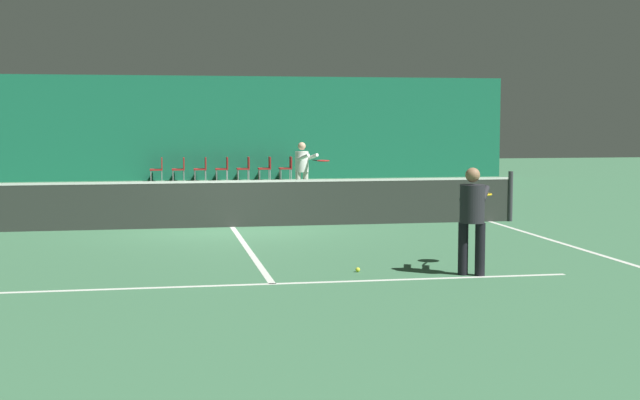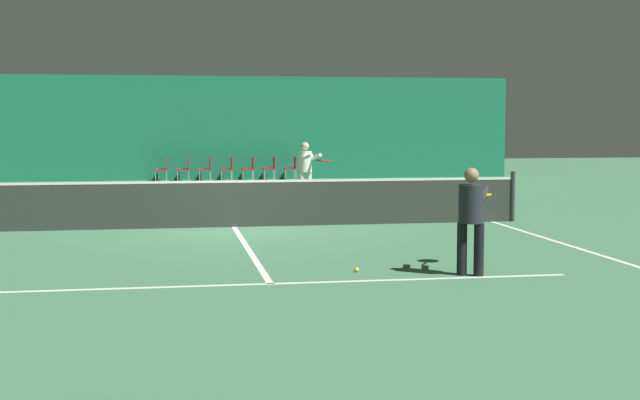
% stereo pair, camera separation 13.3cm
% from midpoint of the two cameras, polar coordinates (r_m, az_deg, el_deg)
% --- Properties ---
extents(ground_plane, '(60.00, 60.00, 0.00)m').
position_cam_midpoint_polar(ground_plane, '(18.12, -5.85, -1.73)').
color(ground_plane, '#3D704C').
extents(backdrop_curtain, '(23.00, 0.12, 3.76)m').
position_cam_midpoint_polar(backdrop_curtain, '(32.59, -7.91, 4.58)').
color(backdrop_curtain, '#196B4C').
rests_on(backdrop_curtain, ground).
extents(court_line_baseline_far, '(11.00, 0.10, 0.00)m').
position_cam_midpoint_polar(court_line_baseline_far, '(29.95, -7.64, 0.95)').
color(court_line_baseline_far, silver).
rests_on(court_line_baseline_far, ground).
extents(court_line_service_far, '(8.25, 0.10, 0.00)m').
position_cam_midpoint_polar(court_line_service_far, '(24.47, -7.03, 0.04)').
color(court_line_service_far, silver).
rests_on(court_line_service_far, ground).
extents(court_line_service_near, '(8.25, 0.10, 0.00)m').
position_cam_midpoint_polar(court_line_service_near, '(11.82, -3.39, -5.38)').
color(court_line_service_near, silver).
rests_on(court_line_service_near, ground).
extents(court_line_sideline_right, '(0.10, 23.80, 0.00)m').
position_cam_midpoint_polar(court_line_sideline_right, '(19.34, 10.63, -1.36)').
color(court_line_sideline_right, silver).
rests_on(court_line_sideline_right, ground).
extents(court_line_centre, '(0.10, 12.80, 0.00)m').
position_cam_midpoint_polar(court_line_centre, '(18.12, -5.85, -1.73)').
color(court_line_centre, silver).
rests_on(court_line_centre, ground).
extents(tennis_net, '(12.00, 0.10, 1.07)m').
position_cam_midpoint_polar(tennis_net, '(18.06, -5.86, -0.13)').
color(tennis_net, '#2D332D').
rests_on(tennis_net, ground).
extents(player_near, '(0.89, 1.29, 1.50)m').
position_cam_midpoint_polar(player_near, '(12.55, 9.44, -0.79)').
color(player_near, black).
rests_on(player_near, ground).
extents(player_far, '(0.89, 1.32, 1.57)m').
position_cam_midpoint_polar(player_far, '(23.96, -1.27, 2.15)').
color(player_far, beige).
rests_on(player_far, ground).
extents(courtside_chair_0, '(0.44, 0.44, 0.84)m').
position_cam_midpoint_polar(courtside_chair_0, '(32.05, -10.42, 2.05)').
color(courtside_chair_0, '#99999E').
rests_on(courtside_chair_0, ground).
extents(courtside_chair_1, '(0.44, 0.44, 0.84)m').
position_cam_midpoint_polar(courtside_chair_1, '(32.06, -9.04, 2.07)').
color(courtside_chair_1, '#99999E').
rests_on(courtside_chair_1, ground).
extents(courtside_chair_2, '(0.44, 0.44, 0.84)m').
position_cam_midpoint_polar(courtside_chair_2, '(32.09, -7.67, 2.09)').
color(courtside_chair_2, '#99999E').
rests_on(courtside_chair_2, ground).
extents(courtside_chair_3, '(0.44, 0.44, 0.84)m').
position_cam_midpoint_polar(courtside_chair_3, '(32.13, -6.30, 2.11)').
color(courtside_chair_3, '#99999E').
rests_on(courtside_chair_3, ground).
extents(courtside_chair_4, '(0.44, 0.44, 0.84)m').
position_cam_midpoint_polar(courtside_chair_4, '(32.20, -4.93, 2.13)').
color(courtside_chair_4, '#99999E').
rests_on(courtside_chair_4, ground).
extents(courtside_chair_5, '(0.44, 0.44, 0.84)m').
position_cam_midpoint_polar(courtside_chair_5, '(32.28, -3.57, 2.14)').
color(courtside_chair_5, '#99999E').
rests_on(courtside_chair_5, ground).
extents(courtside_chair_6, '(0.44, 0.44, 0.84)m').
position_cam_midpoint_polar(courtside_chair_6, '(32.38, -2.22, 2.16)').
color(courtside_chair_6, '#99999E').
rests_on(courtside_chair_6, ground).
extents(tennis_ball, '(0.07, 0.07, 0.07)m').
position_cam_midpoint_polar(tennis_ball, '(12.72, 2.13, -4.48)').
color(tennis_ball, '#D1DB33').
rests_on(tennis_ball, ground).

